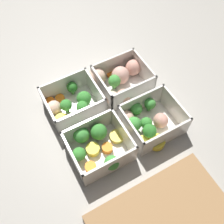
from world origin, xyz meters
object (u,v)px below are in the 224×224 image
Objects in this scene: container_near_left at (118,80)px; container_near_right at (72,103)px; container_far_right at (97,146)px; container_far_left at (147,121)px.

container_near_left and container_near_right have the same top height.
container_far_right is (-0.00, 0.14, 0.00)m from container_near_right.
container_near_left is at bearing -133.52° from container_far_right.
container_far_left is at bearing 135.11° from container_near_right.
container_near_right is at bearing 3.41° from container_near_left.
container_far_left is (0.00, 0.15, -0.00)m from container_near_left.
container_near_right and container_far_right have the same top height.
container_far_right is (0.14, 0.14, -0.00)m from container_near_left.
container_near_left and container_far_left have the same top height.
container_far_right is at bearing -0.72° from container_far_left.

